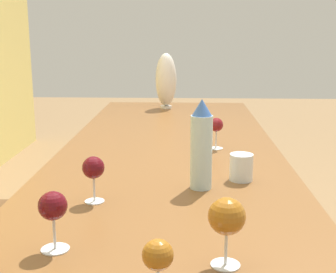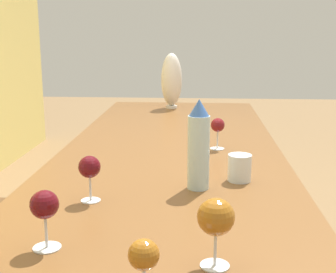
# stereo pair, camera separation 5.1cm
# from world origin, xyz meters

# --- Properties ---
(dining_table) EXTENTS (2.99, 0.94, 0.77)m
(dining_table) POSITION_xyz_m (0.00, 0.00, 0.71)
(dining_table) COLOR brown
(dining_table) RESTS_ON ground_plane
(water_bottle) EXTENTS (0.07, 0.07, 0.29)m
(water_bottle) POSITION_xyz_m (-0.32, -0.12, 0.91)
(water_bottle) COLOR #ADCCD6
(water_bottle) RESTS_ON dining_table
(water_tumbler) EXTENTS (0.08, 0.08, 0.09)m
(water_tumbler) POSITION_xyz_m (-0.24, -0.26, 0.81)
(water_tumbler) COLOR silver
(water_tumbler) RESTS_ON dining_table
(vase) EXTENTS (0.14, 0.14, 0.36)m
(vase) POSITION_xyz_m (1.26, 0.06, 0.95)
(vase) COLOR silver
(vase) RESTS_ON dining_table
(wine_glass_1) EXTENTS (0.07, 0.07, 0.12)m
(wine_glass_1) POSITION_xyz_m (-0.96, -0.02, 0.85)
(wine_glass_1) COLOR silver
(wine_glass_1) RESTS_ON dining_table
(wine_glass_2) EXTENTS (0.08, 0.08, 0.16)m
(wine_glass_2) POSITION_xyz_m (-0.84, -0.16, 0.88)
(wine_glass_2) COLOR silver
(wine_glass_2) RESTS_ON dining_table
(wine_glass_3) EXTENTS (0.06, 0.06, 0.14)m
(wine_glass_3) POSITION_xyz_m (0.20, -0.20, 0.87)
(wine_glass_3) COLOR silver
(wine_glass_3) RESTS_ON dining_table
(wine_glass_4) EXTENTS (0.07, 0.07, 0.14)m
(wine_glass_4) POSITION_xyz_m (-0.46, 0.20, 0.87)
(wine_glass_4) COLOR silver
(wine_glass_4) RESTS_ON dining_table
(wine_glass_5) EXTENTS (0.07, 0.07, 0.14)m
(wine_glass_5) POSITION_xyz_m (-0.78, 0.24, 0.87)
(wine_glass_5) COLOR silver
(wine_glass_5) RESTS_ON dining_table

